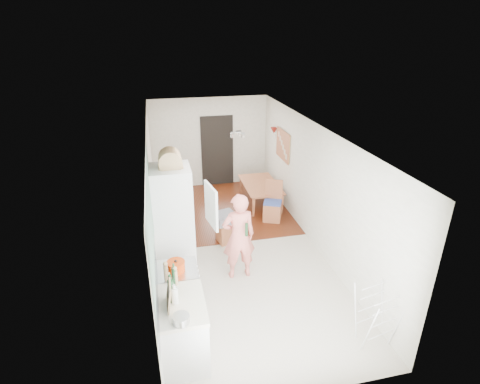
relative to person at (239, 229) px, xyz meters
name	(u,v)px	position (x,y,z in m)	size (l,w,h in m)	color
room_shell	(237,193)	(0.17, 0.92, 0.29)	(3.20, 7.00, 2.50)	white
floor	(237,248)	(0.17, 0.92, -0.96)	(3.20, 7.00, 0.01)	beige
wood_floor_overlay	(221,209)	(0.17, 2.77, -0.96)	(3.20, 3.30, 0.01)	maroon
sage_wall_panel	(151,222)	(-1.42, -1.08, 0.89)	(0.02, 3.00, 1.30)	slate
tile_splashback	(157,291)	(-1.42, -1.63, 0.19)	(0.02, 1.90, 0.50)	black
doorway_recess	(217,151)	(0.37, 4.40, 0.04)	(0.90, 0.04, 2.00)	black
base_cabinet	(183,331)	(-1.13, -1.63, -0.53)	(0.60, 0.90, 0.86)	silver
worktop	(181,304)	(-1.13, -1.63, -0.07)	(0.62, 0.92, 0.06)	beige
range_cooker	(179,295)	(-1.13, -0.88, -0.52)	(0.60, 0.60, 0.88)	silver
cooker_top	(177,270)	(-1.13, -0.88, -0.06)	(0.60, 0.60, 0.04)	#B7B7B9
fridge_housing	(174,227)	(-1.10, 0.14, 0.11)	(0.66, 0.66, 2.15)	silver
fridge_door	(211,206)	(-0.49, -0.16, 0.59)	(0.56, 0.04, 0.70)	silver
fridge_interior	(191,200)	(-0.79, 0.14, 0.59)	(0.02, 0.52, 0.66)	white
pinboard	(283,145)	(1.75, 2.82, 0.59)	(0.03, 0.90, 0.70)	tan
pinboard_frame	(283,145)	(1.73, 2.82, 0.59)	(0.01, 0.94, 0.74)	#B0673E
wall_sconce	(274,131)	(1.71, 3.47, 0.79)	(0.18, 0.18, 0.16)	maroon
person	(239,229)	(0.00, 0.00, 0.00)	(0.70, 0.46, 1.93)	#E8786C
dining_table	(261,195)	(1.24, 2.87, -0.73)	(1.31, 0.73, 0.46)	#B0673E
dining_chair	(273,202)	(1.24, 1.93, -0.49)	(0.40, 0.40, 0.95)	#B0673E
stool	(226,232)	(0.00, 1.22, -0.73)	(0.35, 0.35, 0.46)	#B0673E
grey_drape	(225,218)	(-0.02, 1.23, -0.40)	(0.43, 0.43, 0.19)	slate
drying_rack	(376,317)	(1.55, -1.98, -0.52)	(0.45, 0.41, 0.88)	silver
bread_bin	(170,160)	(-1.08, 0.17, 1.29)	(0.39, 0.37, 0.20)	tan
red_casserole	(176,266)	(-1.14, -0.93, 0.04)	(0.27, 0.27, 0.16)	#CC3706
steel_pan	(181,319)	(-1.16, -2.00, 0.01)	(0.21, 0.21, 0.10)	#B7B7B9
held_bottle	(246,230)	(0.10, -0.16, 0.07)	(0.05, 0.05, 0.24)	#194120
bottle_a	(171,291)	(-1.24, -1.58, 0.12)	(0.08, 0.08, 0.33)	#194120
bottle_b	(174,276)	(-1.18, -1.24, 0.09)	(0.06, 0.06, 0.27)	#194120
bottle_c	(175,296)	(-1.21, -1.62, 0.07)	(0.09, 0.09, 0.23)	silver
pepper_mill_front	(175,277)	(-1.17, -1.24, 0.07)	(0.06, 0.06, 0.23)	tan
pepper_mill_back	(166,273)	(-1.29, -1.10, 0.07)	(0.06, 0.06, 0.23)	tan
chopping_boards	(169,294)	(-1.28, -1.68, 0.16)	(0.04, 0.29, 0.40)	tan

